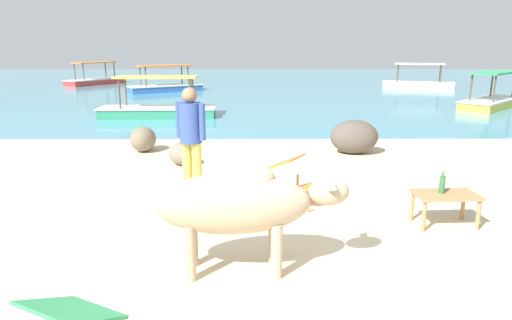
{
  "coord_description": "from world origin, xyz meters",
  "views": [
    {
      "loc": [
        -0.15,
        -3.54,
        2.24
      ],
      "look_at": [
        -0.1,
        3.0,
        0.55
      ],
      "focal_mm": 31.3,
      "sensor_mm": 36.0,
      "label": 1
    }
  ],
  "objects_px": {
    "cow": "(238,204)",
    "boat_white": "(418,83)",
    "person_standing": "(191,134)",
    "boat_yellow": "(491,100)",
    "low_bench_table": "(446,199)",
    "deck_chair_near": "(293,177)",
    "boat_blue": "(165,86)",
    "boat_red": "(96,80)",
    "boat_green": "(158,108)",
    "bottle": "(442,184)"
  },
  "relations": [
    {
      "from": "cow",
      "to": "boat_green",
      "type": "xyz_separation_m",
      "value": [
        -2.88,
        10.11,
        -0.46
      ]
    },
    {
      "from": "boat_yellow",
      "to": "boat_white",
      "type": "bearing_deg",
      "value": 44.12
    },
    {
      "from": "low_bench_table",
      "to": "boat_yellow",
      "type": "relative_size",
      "value": 0.23
    },
    {
      "from": "low_bench_table",
      "to": "bottle",
      "type": "relative_size",
      "value": 2.65
    },
    {
      "from": "boat_blue",
      "to": "boat_red",
      "type": "relative_size",
      "value": 1.0
    },
    {
      "from": "deck_chair_near",
      "to": "boat_blue",
      "type": "height_order",
      "value": "boat_blue"
    },
    {
      "from": "low_bench_table",
      "to": "deck_chair_near",
      "type": "distance_m",
      "value": 2.01
    },
    {
      "from": "low_bench_table",
      "to": "boat_white",
      "type": "relative_size",
      "value": 0.2
    },
    {
      "from": "deck_chair_near",
      "to": "low_bench_table",
      "type": "bearing_deg",
      "value": 5.87
    },
    {
      "from": "person_standing",
      "to": "boat_yellow",
      "type": "xyz_separation_m",
      "value": [
        9.66,
        9.96,
        -0.7
      ]
    },
    {
      "from": "boat_green",
      "to": "boat_white",
      "type": "bearing_deg",
      "value": 38.32
    },
    {
      "from": "cow",
      "to": "deck_chair_near",
      "type": "xyz_separation_m",
      "value": [
        0.71,
        2.02,
        -0.32
      ]
    },
    {
      "from": "cow",
      "to": "low_bench_table",
      "type": "height_order",
      "value": "cow"
    },
    {
      "from": "person_standing",
      "to": "boat_red",
      "type": "distance_m",
      "value": 21.82
    },
    {
      "from": "bottle",
      "to": "boat_blue",
      "type": "relative_size",
      "value": 0.08
    },
    {
      "from": "boat_yellow",
      "to": "boat_red",
      "type": "bearing_deg",
      "value": 105.62
    },
    {
      "from": "deck_chair_near",
      "to": "boat_red",
      "type": "relative_size",
      "value": 0.25
    },
    {
      "from": "boat_green",
      "to": "boat_yellow",
      "type": "bearing_deg",
      "value": 8.58
    },
    {
      "from": "bottle",
      "to": "deck_chair_near",
      "type": "height_order",
      "value": "bottle"
    },
    {
      "from": "low_bench_table",
      "to": "deck_chair_near",
      "type": "relative_size",
      "value": 0.84
    },
    {
      "from": "deck_chair_near",
      "to": "boat_green",
      "type": "height_order",
      "value": "boat_green"
    },
    {
      "from": "boat_red",
      "to": "boat_green",
      "type": "distance_m",
      "value": 13.82
    },
    {
      "from": "cow",
      "to": "boat_green",
      "type": "bearing_deg",
      "value": 102.67
    },
    {
      "from": "person_standing",
      "to": "boat_yellow",
      "type": "height_order",
      "value": "person_standing"
    },
    {
      "from": "cow",
      "to": "low_bench_table",
      "type": "bearing_deg",
      "value": 21.38
    },
    {
      "from": "deck_chair_near",
      "to": "boat_yellow",
      "type": "relative_size",
      "value": 0.27
    },
    {
      "from": "deck_chair_near",
      "to": "person_standing",
      "type": "relative_size",
      "value": 0.57
    },
    {
      "from": "boat_white",
      "to": "low_bench_table",
      "type": "bearing_deg",
      "value": 90.21
    },
    {
      "from": "cow",
      "to": "boat_green",
      "type": "distance_m",
      "value": 10.53
    },
    {
      "from": "boat_yellow",
      "to": "boat_red",
      "type": "height_order",
      "value": "same"
    },
    {
      "from": "boat_blue",
      "to": "boat_red",
      "type": "distance_m",
      "value": 6.5
    },
    {
      "from": "deck_chair_near",
      "to": "boat_white",
      "type": "distance_m",
      "value": 19.98
    },
    {
      "from": "boat_blue",
      "to": "deck_chair_near",
      "type": "bearing_deg",
      "value": 74.92
    },
    {
      "from": "boat_blue",
      "to": "boat_white",
      "type": "relative_size",
      "value": 0.97
    },
    {
      "from": "boat_yellow",
      "to": "low_bench_table",
      "type": "bearing_deg",
      "value": -164.63
    },
    {
      "from": "boat_green",
      "to": "boat_white",
      "type": "distance_m",
      "value": 15.61
    },
    {
      "from": "cow",
      "to": "boat_red",
      "type": "distance_m",
      "value": 24.24
    },
    {
      "from": "deck_chair_near",
      "to": "person_standing",
      "type": "xyz_separation_m",
      "value": [
        -1.47,
        0.29,
        0.56
      ]
    },
    {
      "from": "boat_green",
      "to": "cow",
      "type": "bearing_deg",
      "value": -75.9
    },
    {
      "from": "boat_blue",
      "to": "boat_red",
      "type": "bearing_deg",
      "value": -73.37
    },
    {
      "from": "boat_red",
      "to": "boat_yellow",
      "type": "bearing_deg",
      "value": 93.16
    },
    {
      "from": "boat_blue",
      "to": "boat_red",
      "type": "xyz_separation_m",
      "value": [
        -4.88,
        4.3,
        0.0
      ]
    },
    {
      "from": "boat_blue",
      "to": "boat_yellow",
      "type": "xyz_separation_m",
      "value": [
        13.1,
        -5.9,
        0.0
      ]
    },
    {
      "from": "cow",
      "to": "boat_yellow",
      "type": "distance_m",
      "value": 15.17
    },
    {
      "from": "boat_yellow",
      "to": "boat_white",
      "type": "relative_size",
      "value": 0.89
    },
    {
      "from": "cow",
      "to": "boat_white",
      "type": "bearing_deg",
      "value": 62.59
    },
    {
      "from": "cow",
      "to": "bottle",
      "type": "relative_size",
      "value": 6.45
    },
    {
      "from": "person_standing",
      "to": "boat_blue",
      "type": "height_order",
      "value": "person_standing"
    },
    {
      "from": "boat_yellow",
      "to": "boat_green",
      "type": "distance_m",
      "value": 11.98
    },
    {
      "from": "boat_white",
      "to": "boat_green",
      "type": "bearing_deg",
      "value": 59.26
    }
  ]
}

